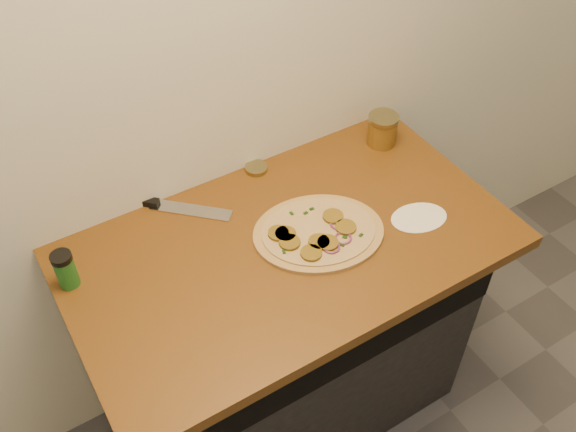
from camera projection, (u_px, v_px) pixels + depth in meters
cabinet at (284, 333)px, 2.08m from camera, size 1.10×0.60×0.86m
countertop at (288, 246)px, 1.75m from camera, size 1.20×0.70×0.04m
pizza at (318, 233)px, 1.74m from camera, size 0.45×0.45×0.02m
chefs_knife at (162, 205)px, 1.82m from camera, size 0.27×0.26×0.02m
mason_jar_lid at (256, 168)px, 1.94m from camera, size 0.09×0.09×0.01m
salsa_jar at (382, 130)px, 2.00m from camera, size 0.09×0.09×0.10m
spice_shaker at (65, 270)px, 1.59m from camera, size 0.05×0.05×0.11m
flour_spill at (419, 218)px, 1.80m from camera, size 0.20×0.20×0.00m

